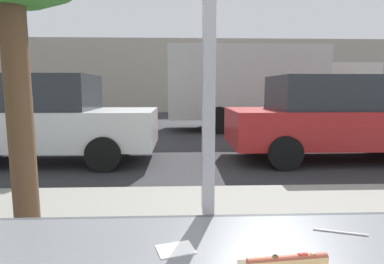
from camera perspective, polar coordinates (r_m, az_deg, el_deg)
name	(u,v)px	position (r m, az deg, el deg)	size (l,w,h in m)	color
ground_plane	(184,139)	(9.36, -1.48, -1.27)	(60.00, 60.00, 0.00)	#2D2D30
sidewalk_strip	(193,238)	(3.17, 0.18, -18.70)	(16.00, 2.80, 0.14)	gray
building_facade_far	(181,76)	(20.54, -1.94, 10.13)	(28.00, 1.20, 4.58)	#A89E8E
hotdog_tray_near	(287,264)	(1.04, 16.93, -21.97)	(0.29, 0.11, 0.05)	silver
loose_straw	(340,232)	(1.35, 25.30, -16.10)	(0.01, 0.01, 0.19)	white
napkin_wrapper	(176,249)	(1.12, -3.01, -20.51)	(0.12, 0.09, 0.00)	white
parked_car_white	(40,119)	(7.05, -25.88, 2.21)	(4.55, 1.89, 1.76)	silver
parked_car_red	(336,118)	(7.25, 24.75, 2.39)	(4.59, 1.97, 1.75)	red
box_truck	(263,85)	(11.78, 12.84, 8.27)	(7.13, 2.44, 2.93)	beige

